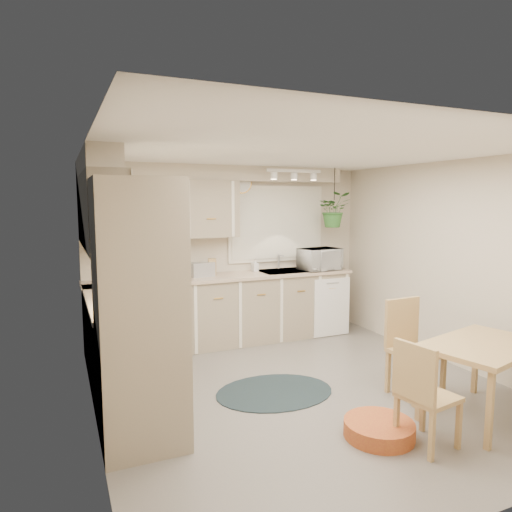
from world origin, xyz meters
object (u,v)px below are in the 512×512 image
(chair_back, at_px, (416,349))
(pet_bed, at_px, (379,429))
(chair_left, at_px, (428,393))
(dining_table, at_px, (482,380))
(braided_rug, at_px, (275,392))
(microwave, at_px, (320,257))

(chair_back, relative_size, pet_bed, 1.66)
(chair_left, bearing_deg, dining_table, 93.18)
(braided_rug, bearing_deg, pet_bed, -70.47)
(dining_table, distance_m, chair_left, 0.81)
(microwave, bearing_deg, pet_bed, -120.32)
(microwave, bearing_deg, chair_back, -105.24)
(braided_rug, distance_m, microwave, 2.49)
(pet_bed, bearing_deg, braided_rug, 109.53)
(braided_rug, xyz_separation_m, pet_bed, (0.40, -1.14, 0.06))
(braided_rug, bearing_deg, chair_left, -64.32)
(dining_table, relative_size, pet_bed, 1.90)
(chair_back, distance_m, pet_bed, 1.06)
(chair_left, bearing_deg, braided_rug, -163.37)
(braided_rug, height_order, microwave, microwave)
(dining_table, height_order, microwave, microwave)
(dining_table, distance_m, pet_bed, 1.09)
(chair_left, relative_size, chair_back, 0.90)
(dining_table, height_order, braided_rug, dining_table)
(pet_bed, bearing_deg, dining_table, -4.37)
(chair_left, relative_size, pet_bed, 1.49)
(chair_left, height_order, microwave, microwave)
(chair_back, distance_m, braided_rug, 1.47)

